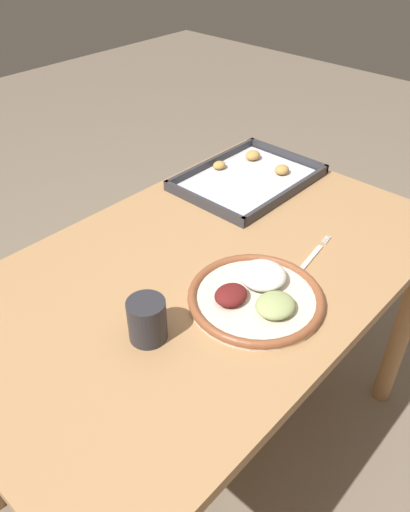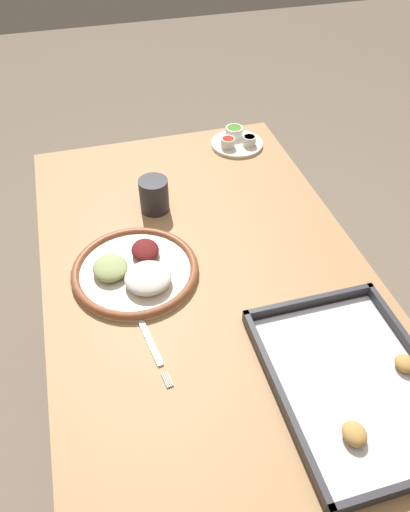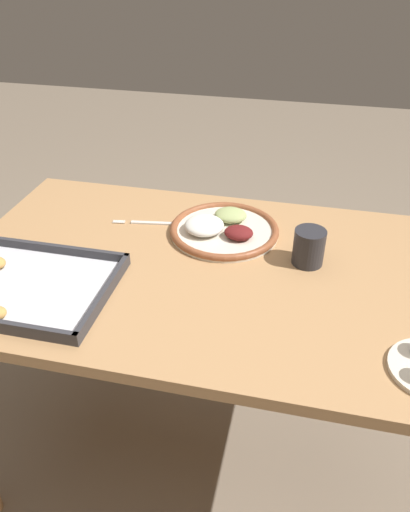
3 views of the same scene
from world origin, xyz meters
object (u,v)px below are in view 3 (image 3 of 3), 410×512
at_px(fork, 154,223).
at_px(baking_tray, 19,286).
at_px(dinner_plate, 223,229).
at_px(drinking_cup, 309,247).

height_order(fork, baking_tray, baking_tray).
height_order(dinner_plate, drinking_cup, drinking_cup).
relative_size(dinner_plate, drinking_cup, 3.23).
distance_m(baking_tray, drinking_cup, 0.70).
distance_m(dinner_plate, baking_tray, 0.54).
bearing_deg(baking_tray, drinking_cup, -158.20).
bearing_deg(drinking_cup, fork, -13.00).
xyz_separation_m(dinner_plate, fork, (0.20, -0.01, -0.01)).
relative_size(fork, drinking_cup, 2.33).
bearing_deg(baking_tray, dinner_plate, -139.62).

